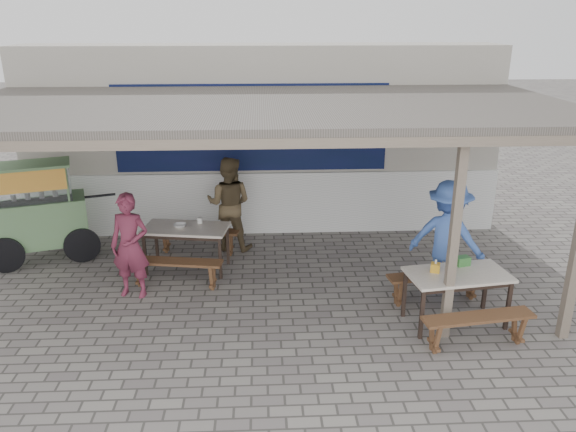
# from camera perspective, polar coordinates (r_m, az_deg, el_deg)

# --- Properties ---
(ground) EXTENTS (60.00, 60.00, 0.00)m
(ground) POSITION_cam_1_polar(r_m,az_deg,el_deg) (8.29, -2.27, -9.15)
(ground) COLOR slate
(ground) RESTS_ON ground
(back_wall) EXTENTS (9.00, 1.28, 3.50)m
(back_wall) POSITION_cam_1_polar(r_m,az_deg,el_deg) (11.08, -2.61, 7.81)
(back_wall) COLOR #B4ADA1
(back_wall) RESTS_ON ground
(warung_roof) EXTENTS (9.00, 4.21, 2.81)m
(warung_roof) POSITION_cam_1_polar(r_m,az_deg,el_deg) (8.26, -2.48, 10.74)
(warung_roof) COLOR #5A544D
(warung_roof) RESTS_ON ground
(table_left) EXTENTS (1.45, 0.89, 0.75)m
(table_left) POSITION_cam_1_polar(r_m,az_deg,el_deg) (9.31, -10.32, -1.58)
(table_left) COLOR beige
(table_left) RESTS_ON ground
(bench_left_street) EXTENTS (1.49, 0.51, 0.45)m
(bench_left_street) POSITION_cam_1_polar(r_m,az_deg,el_deg) (8.86, -11.37, -5.13)
(bench_left_street) COLOR brown
(bench_left_street) RESTS_ON ground
(bench_left_wall) EXTENTS (1.49, 0.51, 0.45)m
(bench_left_wall) POSITION_cam_1_polar(r_m,az_deg,el_deg) (10.02, -9.16, -1.99)
(bench_left_wall) COLOR brown
(bench_left_wall) RESTS_ON ground
(table_right) EXTENTS (1.43, 0.89, 0.75)m
(table_right) POSITION_cam_1_polar(r_m,az_deg,el_deg) (7.91, 16.85, -6.10)
(table_right) COLOR beige
(table_right) RESTS_ON ground
(bench_right_street) EXTENTS (1.47, 0.48, 0.45)m
(bench_right_street) POSITION_cam_1_polar(r_m,az_deg,el_deg) (7.59, 18.72, -10.32)
(bench_right_street) COLOR brown
(bench_right_street) RESTS_ON ground
(bench_right_wall) EXTENTS (1.47, 0.48, 0.45)m
(bench_right_wall) POSITION_cam_1_polar(r_m,az_deg,el_deg) (8.54, 14.76, -6.39)
(bench_right_wall) COLOR brown
(bench_right_wall) RESTS_ON ground
(vendor_cart) EXTENTS (2.00, 1.28, 1.70)m
(vendor_cart) POSITION_cam_1_polar(r_m,az_deg,el_deg) (10.39, -24.00, 0.73)
(vendor_cart) COLOR #5F885A
(vendor_cart) RESTS_ON ground
(patron_street_side) EXTENTS (0.65, 0.49, 1.60)m
(patron_street_side) POSITION_cam_1_polar(r_m,az_deg,el_deg) (8.59, -15.75, -2.94)
(patron_street_side) COLOR maroon
(patron_street_side) RESTS_ON ground
(patron_wall_side) EXTENTS (0.95, 0.81, 1.70)m
(patron_wall_side) POSITION_cam_1_polar(r_m,az_deg,el_deg) (10.02, -6.01, 1.25)
(patron_wall_side) COLOR brown
(patron_wall_side) RESTS_ON ground
(patron_right_table) EXTENTS (1.32, 1.18, 1.77)m
(patron_right_table) POSITION_cam_1_polar(r_m,az_deg,el_deg) (8.64, 15.88, -2.21)
(patron_right_table) COLOR #4166BC
(patron_right_table) RESTS_ON ground
(tissue_box) EXTENTS (0.15, 0.15, 0.12)m
(tissue_box) POSITION_cam_1_polar(r_m,az_deg,el_deg) (7.81, 14.74, -5.09)
(tissue_box) COLOR gold
(tissue_box) RESTS_ON table_right
(donation_box) EXTENTS (0.22, 0.17, 0.13)m
(donation_box) POSITION_cam_1_polar(r_m,az_deg,el_deg) (8.11, 17.31, -4.38)
(donation_box) COLOR #387A36
(donation_box) RESTS_ON table_right
(condiment_jar) EXTENTS (0.08, 0.08, 0.09)m
(condiment_jar) POSITION_cam_1_polar(r_m,az_deg,el_deg) (9.41, -8.95, -0.44)
(condiment_jar) COLOR silver
(condiment_jar) RESTS_ON table_left
(condiment_bowl) EXTENTS (0.21, 0.21, 0.05)m
(condiment_bowl) POSITION_cam_1_polar(r_m,az_deg,el_deg) (9.29, -10.92, -0.97)
(condiment_bowl) COLOR white
(condiment_bowl) RESTS_ON table_left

